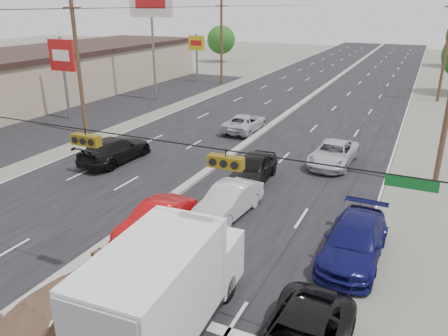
{
  "coord_description": "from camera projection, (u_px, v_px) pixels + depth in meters",
  "views": [
    {
      "loc": [
        11.29,
        -10.42,
        9.61
      ],
      "look_at": [
        3.03,
        7.34,
        2.2
      ],
      "focal_mm": 35.0,
      "sensor_mm": 36.0,
      "label": 1
    }
  ],
  "objects": [
    {
      "name": "pole_sign_billboard",
      "position": [
        151.0,
        11.0,
        43.01
      ],
      "size": [
        5.0,
        0.25,
        11.0
      ],
      "color": "slate",
      "rests_on": "ground"
    },
    {
      "name": "queue_car_a",
      "position": [
        253.0,
        168.0,
        24.89
      ],
      "size": [
        2.07,
        4.71,
        1.58
      ],
      "primitive_type": "imported",
      "rotation": [
        0.0,
        0.0,
        0.04
      ],
      "color": "black",
      "rests_on": "ground"
    },
    {
      "name": "tan_sedan",
      "position": [
        47.0,
        328.0,
        12.53
      ],
      "size": [
        3.25,
        6.3,
        1.75
      ],
      "primitive_type": "imported",
      "rotation": [
        0.0,
        0.0,
        -0.14
      ],
      "color": "#8A654A",
      "rests_on": "ground"
    },
    {
      "name": "traffic_signals",
      "position": [
        84.0,
        138.0,
        14.19
      ],
      "size": [
        25.0,
        0.3,
        0.54
      ],
      "color": "black",
      "rests_on": "ground"
    },
    {
      "name": "strip_mall",
      "position": [
        50.0,
        75.0,
        47.33
      ],
      "size": [
        12.0,
        42.0,
        4.6
      ],
      "primitive_type": "cube",
      "color": "tan",
      "rests_on": "ground"
    },
    {
      "name": "queue_car_d",
      "position": [
        354.0,
        242.0,
        17.25
      ],
      "size": [
        2.3,
        5.42,
        1.56
      ],
      "primitive_type": "imported",
      "rotation": [
        0.0,
        0.0,
        -0.02
      ],
      "color": "#0F104C",
      "rests_on": "ground"
    },
    {
      "name": "oncoming_far",
      "position": [
        245.0,
        123.0,
        34.64
      ],
      "size": [
        2.31,
        5.01,
        1.39
      ],
      "primitive_type": "imported",
      "rotation": [
        0.0,
        0.0,
        3.14
      ],
      "color": "#B0B3B8",
      "rests_on": "ground"
    },
    {
      "name": "tree_left_far",
      "position": [
        221.0,
        40.0,
        74.93
      ],
      "size": [
        4.8,
        4.8,
        6.12
      ],
      "color": "#382619",
      "rests_on": "ground"
    },
    {
      "name": "oncoming_near",
      "position": [
        115.0,
        150.0,
        27.99
      ],
      "size": [
        2.46,
        5.6,
        1.6
      ],
      "primitive_type": "imported",
      "rotation": [
        0.0,
        0.0,
        3.1
      ],
      "color": "black",
      "rests_on": "ground"
    },
    {
      "name": "utility_pole_right_c",
      "position": [
        446.0,
        51.0,
        43.87
      ],
      "size": [
        1.6,
        0.3,
        10.0
      ],
      "color": "#422D1E",
      "rests_on": "ground"
    },
    {
      "name": "ground",
      "position": [
        71.0,
        271.0,
        16.69
      ],
      "size": [
        200.0,
        200.0,
        0.0
      ],
      "primitive_type": "plane",
      "color": "#606356",
      "rests_on": "ground"
    },
    {
      "name": "parking_lot",
      "position": [
        119.0,
        103.0,
        44.59
      ],
      "size": [
        10.0,
        42.0,
        0.02
      ],
      "primitive_type": "cube",
      "color": "black",
      "rests_on": "ground"
    },
    {
      "name": "box_truck",
      "position": [
        166.0,
        288.0,
        12.81
      ],
      "size": [
        2.74,
        6.94,
        3.46
      ],
      "rotation": [
        0.0,
        0.0,
        0.05
      ],
      "color": "black",
      "rests_on": "ground"
    },
    {
      "name": "pole_sign_mid",
      "position": [
        62.0,
        60.0,
        36.84
      ],
      "size": [
        2.6,
        0.25,
        7.0
      ],
      "color": "slate",
      "rests_on": "ground"
    },
    {
      "name": "red_sedan",
      "position": [
        156.0,
        220.0,
        19.09
      ],
      "size": [
        1.88,
        4.48,
        1.44
      ],
      "primitive_type": "imported",
      "rotation": [
        0.0,
        0.0,
        -0.08
      ],
      "color": "#AE0A0D",
      "rests_on": "ground"
    },
    {
      "name": "queue_car_b",
      "position": [
        228.0,
        201.0,
        20.83
      ],
      "size": [
        2.04,
        4.68,
        1.5
      ],
      "primitive_type": "imported",
      "rotation": [
        0.0,
        0.0,
        -0.1
      ],
      "color": "silver",
      "rests_on": "ground"
    },
    {
      "name": "queue_car_c",
      "position": [
        333.0,
        154.0,
        27.49
      ],
      "size": [
        2.63,
        5.23,
        1.42
      ],
      "primitive_type": "imported",
      "rotation": [
        0.0,
        0.0,
        -0.05
      ],
      "color": "silver",
      "rests_on": "ground"
    },
    {
      "name": "utility_pole_left_b",
      "position": [
        79.0,
        68.0,
        32.53
      ],
      "size": [
        1.6,
        0.3,
        10.0
      ],
      "color": "#422D1E",
      "rests_on": "ground"
    },
    {
      "name": "center_median",
      "position": [
        294.0,
        108.0,
        42.09
      ],
      "size": [
        0.5,
        160.0,
        0.2
      ],
      "primitive_type": "cube",
      "color": "gray",
      "rests_on": "ground"
    },
    {
      "name": "road_surface",
      "position": [
        294.0,
        109.0,
        42.13
      ],
      "size": [
        20.0,
        160.0,
        0.02
      ],
      "primitive_type": "cube",
      "color": "black",
      "rests_on": "ground"
    },
    {
      "name": "pole_sign_far",
      "position": [
        197.0,
        47.0,
        55.36
      ],
      "size": [
        2.2,
        0.25,
        6.0
      ],
      "color": "slate",
      "rests_on": "ground"
    },
    {
      "name": "utility_pole_left_c",
      "position": [
        221.0,
        42.0,
        53.73
      ],
      "size": [
        1.6,
        0.3,
        10.0
      ],
      "color": "#422D1E",
      "rests_on": "ground"
    }
  ]
}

